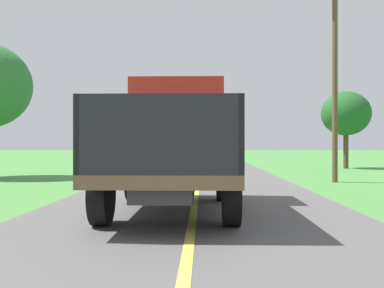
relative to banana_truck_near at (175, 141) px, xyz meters
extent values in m
cube|color=#2D2D30|center=(0.00, -0.80, -0.79)|extent=(0.90, 5.51, 0.24)
cube|color=brown|center=(0.00, -0.80, -0.59)|extent=(2.30, 5.80, 0.20)
cube|color=red|center=(0.00, 1.15, 0.46)|extent=(2.10, 1.90, 1.90)
cube|color=black|center=(0.00, 2.11, 0.80)|extent=(1.78, 0.02, 0.76)
cube|color=#232328|center=(-1.11, -1.77, 0.06)|extent=(0.08, 3.85, 1.10)
cube|color=#232328|center=(1.11, -1.77, 0.06)|extent=(0.08, 3.85, 1.10)
cube|color=#232328|center=(0.00, -3.66, 0.06)|extent=(2.30, 0.08, 1.10)
cube|color=#232328|center=(0.00, 0.11, 0.06)|extent=(2.30, 0.08, 1.10)
cylinder|color=black|center=(-1.05, 1.00, -0.89)|extent=(0.28, 1.00, 1.00)
cylinder|color=black|center=(1.05, 1.00, -0.89)|extent=(0.28, 1.00, 1.00)
cylinder|color=black|center=(-1.05, -2.39, -0.89)|extent=(0.28, 1.00, 1.00)
cylinder|color=black|center=(1.05, -2.39, -0.89)|extent=(0.28, 1.00, 1.00)
ellipsoid|color=#90C433|center=(-0.29, -2.53, -0.35)|extent=(0.44, 0.56, 0.52)
ellipsoid|color=#8FB02D|center=(0.66, -1.57, 0.01)|extent=(0.54, 0.63, 0.52)
ellipsoid|color=#90BF2B|center=(-0.45, -0.58, 0.00)|extent=(0.54, 0.55, 0.48)
ellipsoid|color=#7EBE23|center=(-0.70, -0.42, -0.30)|extent=(0.50, 0.47, 0.43)
ellipsoid|color=#96BF23|center=(-0.47, -0.62, 0.36)|extent=(0.43, 0.48, 0.44)
ellipsoid|color=#82AF35|center=(0.65, -1.63, -0.34)|extent=(0.40, 0.51, 0.38)
ellipsoid|color=#94B72B|center=(0.53, -2.01, 0.02)|extent=(0.47, 0.43, 0.45)
ellipsoid|color=#82C632|center=(0.39, -3.08, 0.03)|extent=(0.56, 0.54, 0.52)
ellipsoid|color=#7EB92F|center=(-0.33, -2.77, -0.02)|extent=(0.59, 0.59, 0.42)
ellipsoid|color=#81C32B|center=(-0.27, -3.38, 0.04)|extent=(0.42, 0.49, 0.43)
ellipsoid|color=#82B21E|center=(0.21, -2.98, 0.02)|extent=(0.42, 0.54, 0.42)
ellipsoid|color=#82C027|center=(-0.05, -3.04, -0.27)|extent=(0.59, 0.60, 0.44)
cylinder|color=brown|center=(5.41, 7.18, 2.46)|extent=(0.20, 0.20, 7.86)
cylinder|color=#4C3823|center=(8.73, 16.74, -0.46)|extent=(0.28, 0.28, 2.02)
ellipsoid|color=#1E5623|center=(8.73, 16.74, 1.67)|extent=(2.79, 2.79, 2.51)
camera|label=1|loc=(0.60, -9.88, -0.06)|focal=43.44mm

